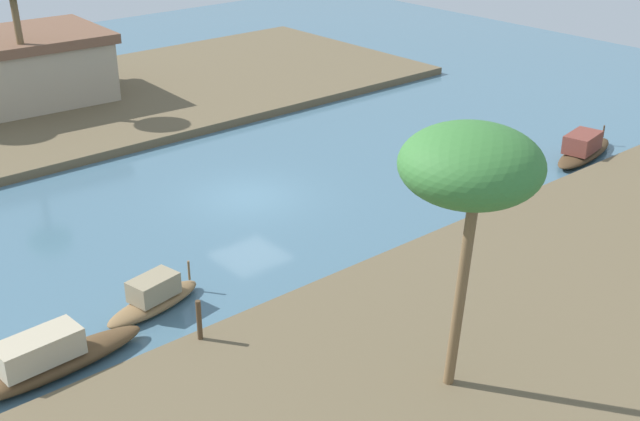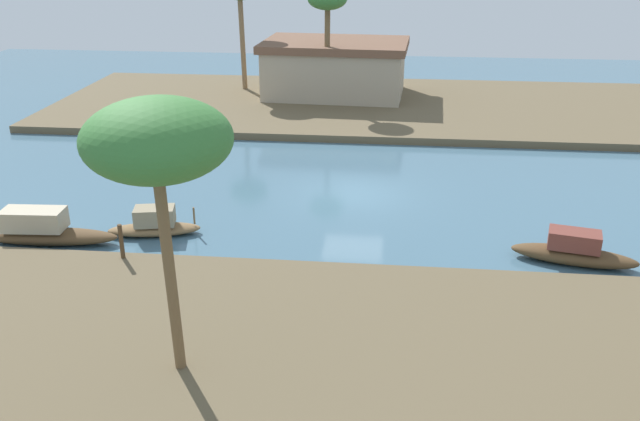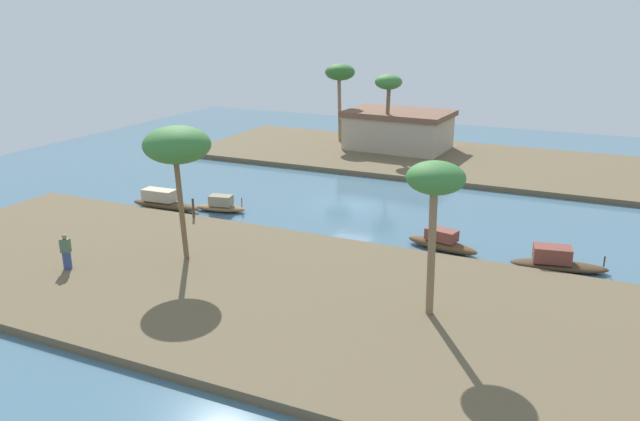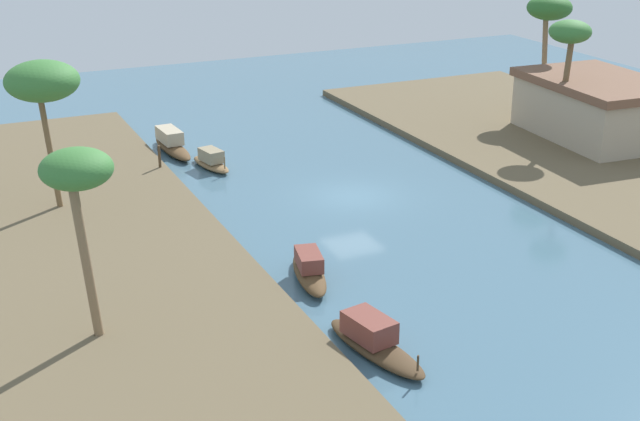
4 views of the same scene
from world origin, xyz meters
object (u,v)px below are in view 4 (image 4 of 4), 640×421
at_px(sampan_downstream_large, 211,161).
at_px(sampan_midstream, 309,270).
at_px(sampan_foreground, 172,144).
at_px(palm_tree_right_tall, 570,37).
at_px(palm_tree_left_near, 42,82).
at_px(mooring_post, 159,156).
at_px(sampan_near_left_bank, 373,340).
at_px(palm_tree_right_short, 549,11).
at_px(palm_tree_left_far, 77,176).
at_px(riverside_building, 598,107).

relative_size(sampan_downstream_large, sampan_midstream, 0.83).
xyz_separation_m(sampan_foreground, palm_tree_right_tall, (7.89, 19.91, 5.62)).
bearing_deg(palm_tree_left_near, mooring_post, 121.95).
distance_m(sampan_downstream_large, palm_tree_left_near, 10.58).
relative_size(sampan_foreground, sampan_near_left_bank, 1.04).
xyz_separation_m(sampan_foreground, mooring_post, (3.42, -1.55, 0.48)).
xyz_separation_m(sampan_foreground, palm_tree_right_short, (2.22, 22.98, 6.04)).
distance_m(mooring_post, palm_tree_right_tall, 22.52).
distance_m(sampan_downstream_large, palm_tree_left_far, 19.03).
height_order(sampan_downstream_large, mooring_post, mooring_post).
relative_size(sampan_foreground, sampan_downstream_large, 1.44).
xyz_separation_m(sampan_midstream, riverside_building, (-9.58, 21.81, 1.64)).
bearing_deg(sampan_downstream_large, palm_tree_right_tall, 65.85).
bearing_deg(riverside_building, sampan_midstream, -62.98).
height_order(palm_tree_left_near, palm_tree_right_tall, palm_tree_right_tall).
bearing_deg(sampan_foreground, palm_tree_left_near, -49.39).
relative_size(sampan_foreground, sampan_midstream, 1.19).
xyz_separation_m(mooring_post, palm_tree_left_far, (15.94, -6.44, 4.87)).
height_order(mooring_post, palm_tree_right_tall, palm_tree_right_tall).
distance_m(sampan_midstream, riverside_building, 23.88).
xyz_separation_m(sampan_downstream_large, riverside_building, (4.64, 21.04, 1.68)).
xyz_separation_m(sampan_foreground, sampan_downstream_large, (3.55, 1.09, -0.09)).
distance_m(palm_tree_right_tall, riverside_building, 4.61).
bearing_deg(mooring_post, sampan_downstream_large, 87.08).
distance_m(palm_tree_left_far, palm_tree_right_short, 35.41).
relative_size(palm_tree_left_near, palm_tree_right_short, 0.93).
bearing_deg(palm_tree_right_tall, palm_tree_left_far, -67.66).
bearing_deg(sampan_near_left_bank, sampan_downstream_large, 166.25).
height_order(palm_tree_left_near, palm_tree_right_short, palm_tree_right_short).
distance_m(palm_tree_left_near, riverside_building, 29.63).
bearing_deg(sampan_midstream, sampan_near_left_bank, 9.89).
xyz_separation_m(sampan_midstream, palm_tree_left_far, (1.58, -8.31, 5.40)).
xyz_separation_m(mooring_post, riverside_building, (4.78, 23.68, 1.11)).
bearing_deg(palm_tree_left_near, sampan_foreground, 133.93).
relative_size(sampan_midstream, palm_tree_right_tall, 0.62).
height_order(sampan_foreground, sampan_midstream, sampan_foreground).
distance_m(sampan_foreground, palm_tree_left_near, 11.43).
bearing_deg(sampan_foreground, palm_tree_right_short, 81.17).
distance_m(sampan_foreground, palm_tree_right_short, 23.87).
xyz_separation_m(sampan_downstream_large, sampan_midstream, (14.23, -0.78, 0.03)).
distance_m(palm_tree_left_near, palm_tree_left_far, 12.44).
relative_size(palm_tree_left_far, riverside_building, 0.69).
distance_m(palm_tree_left_far, palm_tree_right_tall, 30.17).
bearing_deg(sampan_near_left_bank, palm_tree_left_near, -167.05).
height_order(mooring_post, palm_tree_right_short, palm_tree_right_short).
xyz_separation_m(sampan_foreground, sampan_near_left_bank, (23.47, 0.02, -0.05)).
bearing_deg(sampan_downstream_large, palm_tree_left_far, -41.05).
bearing_deg(sampan_midstream, sampan_downstream_large, -170.35).
xyz_separation_m(sampan_near_left_bank, palm_tree_right_tall, (-15.58, 19.88, 5.67)).
relative_size(sampan_downstream_large, palm_tree_left_near, 0.51).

